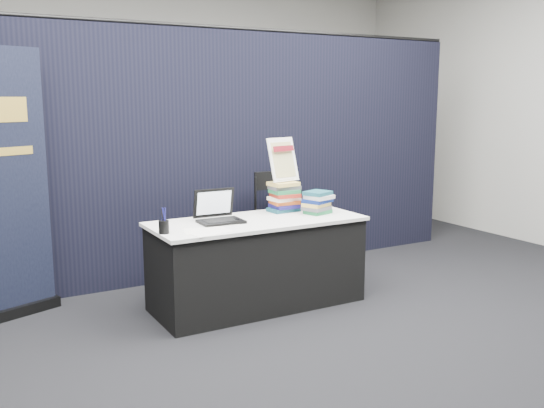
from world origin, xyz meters
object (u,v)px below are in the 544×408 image
Objects in this scene: book_stack_short at (318,203)px; info_sign at (283,160)px; stacking_chair at (285,220)px; display_table at (257,263)px; book_stack_tall at (285,197)px; laptop at (219,214)px.

book_stack_short is 0.49m from info_sign.
info_sign is 0.75m from stacking_chair.
display_table is 0.76m from book_stack_short.
stacking_chair is (0.22, 0.34, -0.63)m from info_sign.
display_table is 0.67m from book_stack_tall.
book_stack_tall is at bearing -101.10° from info_sign.
laptop is at bearing 167.28° from display_table.
book_stack_short is (0.91, -0.11, 0.04)m from laptop.
info_sign reaches higher than book_stack_tall.
book_stack_tall is 0.31m from book_stack_short.
book_stack_tall reaches higher than display_table.
book_stack_tall is (0.39, 0.20, 0.51)m from display_table.
stacking_chair is at bearing 45.53° from info_sign.
info_sign is (0.00, 0.03, 0.33)m from book_stack_tall.
stacking_chair is (0.61, 0.56, 0.20)m from display_table.
stacking_chair reaches higher than laptop.
info_sign is (0.39, 0.23, 0.84)m from display_table.
book_stack_short is at bearing -87.97° from stacking_chair.
display_table is 5.00× the size of laptop.
info_sign is at bearing -119.40° from stacking_chair.
info_sign reaches higher than display_table.
laptop is at bearing 173.11° from book_stack_short.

